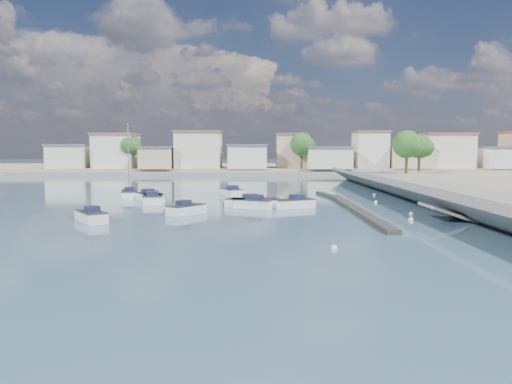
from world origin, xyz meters
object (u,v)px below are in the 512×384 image
motorboat_e (153,199)px  motorboat_f (231,192)px  motorboat_d (291,204)px  motorboat_b (188,210)px  motorboat_h (258,203)px  motorboat_a (90,217)px  sailboat (129,194)px  motorboat_g (150,198)px  motorboat_c (248,204)px

motorboat_e → motorboat_f: same height
motorboat_d → motorboat_e: 15.41m
motorboat_b → motorboat_h: bearing=42.5°
motorboat_a → sailboat: size_ratio=0.47×
motorboat_g → sailboat: size_ratio=0.60×
motorboat_d → motorboat_g: 16.48m
motorboat_e → sailboat: (-3.97, 5.66, 0.04)m
motorboat_e → motorboat_g: 1.57m
motorboat_b → motorboat_e: size_ratio=0.67×
motorboat_c → motorboat_f: 13.10m
motorboat_b → motorboat_e: bearing=117.9°
motorboat_f → sailboat: (-12.01, -2.54, 0.04)m
motorboat_d → sailboat: sailboat is taller
motorboat_a → motorboat_e: (2.16, 14.04, -0.00)m
motorboat_d → motorboat_e: bearing=161.6°
motorboat_a → motorboat_b: same height
motorboat_d → motorboat_b: bearing=-153.5°
motorboat_h → sailboat: size_ratio=0.62×
motorboat_b → motorboat_h: (6.25, 5.74, 0.00)m
motorboat_h → motorboat_f: bearing=105.3°
motorboat_d → motorboat_g: (-15.21, 6.33, 0.00)m
motorboat_f → motorboat_c: bearing=-79.8°
motorboat_c → motorboat_a: bearing=-143.3°
motorboat_e → motorboat_h: size_ratio=1.05×
motorboat_d → motorboat_c: bearing=177.6°
motorboat_c → motorboat_h: size_ratio=0.94×
motorboat_a → motorboat_g: bearing=84.2°
motorboat_h → sailboat: 18.05m
motorboat_c → motorboat_d: 4.26m
motorboat_h → motorboat_d: bearing=-16.9°
motorboat_c → motorboat_d: (4.26, -0.18, -0.00)m
motorboat_c → sailboat: size_ratio=0.58×
motorboat_b → motorboat_d: bearing=26.5°
motorboat_h → motorboat_c: bearing=-140.3°
motorboat_b → motorboat_g: same height
motorboat_f → motorboat_d: bearing=-63.3°
motorboat_f → motorboat_a: bearing=-114.6°
motorboat_e → motorboat_c: bearing=-24.4°
motorboat_b → sailboat: 17.76m
motorboat_g → sailboat: sailboat is taller
motorboat_e → sailboat: sailboat is taller
motorboat_c → motorboat_e: (-10.37, 4.70, -0.00)m
motorboat_e → motorboat_g: same height
motorboat_e → sailboat: 6.91m
motorboat_a → motorboat_h: 16.91m
motorboat_d → motorboat_h: size_ratio=0.84×
motorboat_f → motorboat_g: same height
motorboat_c → motorboat_g: same height
motorboat_c → sailboat: (-14.34, 10.36, 0.04)m
motorboat_b → motorboat_g: 12.45m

